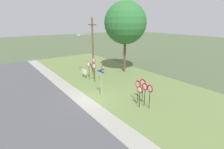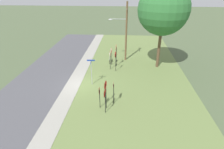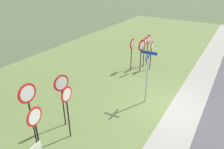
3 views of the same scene
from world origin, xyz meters
The scene contains 13 objects.
ground_plane centered at (0.00, 0.00, 0.00)m, with size 160.00×160.00×0.00m, color #4C5B3D.
sidewalk_strip centered at (0.00, -0.80, 0.03)m, with size 44.00×1.60×0.06m, color #99968C.
grass_median centered at (0.00, 6.00, 0.02)m, with size 44.00×12.00×0.04m, color olive.
stop_sign_near_left centered at (-3.81, 3.59, 1.90)m, with size 0.73×0.15×2.55m.
stop_sign_near_right centered at (-5.77, 2.92, 1.76)m, with size 0.69×0.14×2.38m.
stop_sign_far_left centered at (-4.27, 2.89, 1.78)m, with size 0.64×0.12×2.42m.
stop_sign_far_center centered at (-5.44, 3.57, 2.17)m, with size 0.74×0.09×2.91m.
yield_sign_near_left centered at (3.94, 2.65, 1.56)m, with size 0.65×0.11×2.07m.
yield_sign_near_right centered at (3.23, 3.10, 1.74)m, with size 0.79×0.17×2.29m.
yield_sign_far_left centered at (4.00, 3.21, 1.70)m, with size 0.68×0.11×2.24m.
yield_sign_far_right centered at (3.18, 3.79, 1.73)m, with size 0.74×0.11×2.27m.
yield_sign_center centered at (4.60, 3.20, 1.73)m, with size 0.70×0.13×2.28m.
street_name_post centered at (-0.17, 1.26, 1.76)m, with size 0.96×0.82×2.89m.
Camera 3 is at (-9.12, -2.16, 6.36)m, focal length 33.29 mm.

